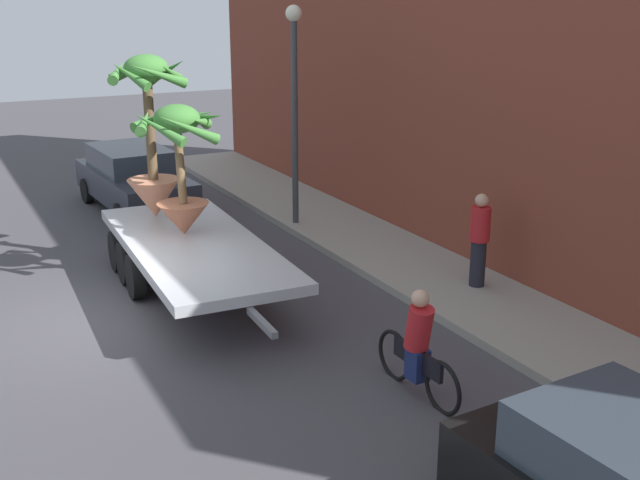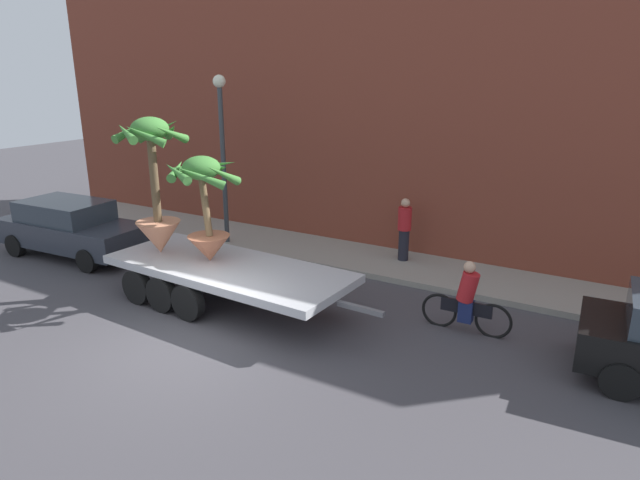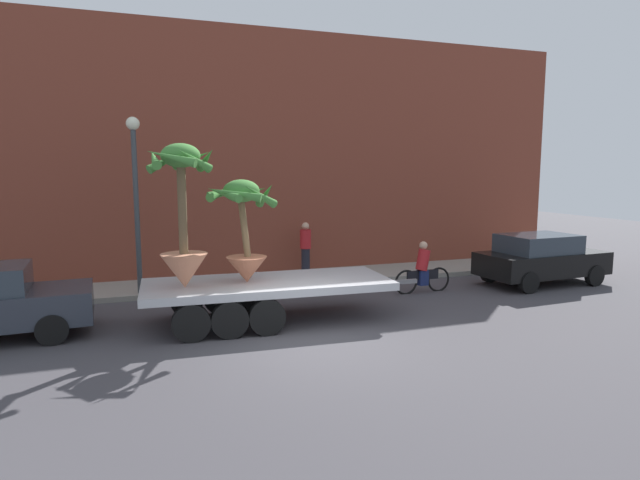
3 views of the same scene
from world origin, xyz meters
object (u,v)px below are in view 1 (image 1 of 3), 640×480
object	(u,v)px
potted_palm_middle	(180,165)
trailing_car	(134,178)
potted_palm_rear	(151,143)
cyclist	(418,349)
flatbed_trailer	(191,249)
pedestrian_near_gate	(479,238)
street_lamp	(294,88)

from	to	relation	value
potted_palm_middle	trailing_car	world-z (taller)	potted_palm_middle
potted_palm_middle	trailing_car	size ratio (longest dim) A/B	0.52
potted_palm_rear	cyclist	distance (m)	7.27
potted_palm_middle	flatbed_trailer	bearing A→B (deg)	5.01
cyclist	pedestrian_near_gate	world-z (taller)	pedestrian_near_gate
potted_palm_rear	pedestrian_near_gate	distance (m)	6.46
potted_palm_rear	street_lamp	world-z (taller)	street_lamp
street_lamp	potted_palm_rear	bearing A→B (deg)	-75.15
cyclist	flatbed_trailer	bearing A→B (deg)	-165.01
potted_palm_middle	trailing_car	xyz separation A→B (m)	(-5.58, 0.54, -1.44)
flatbed_trailer	street_lamp	world-z (taller)	street_lamp
trailing_car	pedestrian_near_gate	size ratio (longest dim) A/B	2.66
pedestrian_near_gate	street_lamp	bearing A→B (deg)	-167.96
potted_palm_rear	cyclist	world-z (taller)	potted_palm_rear
flatbed_trailer	pedestrian_near_gate	bearing A→B (deg)	59.66
flatbed_trailer	potted_palm_middle	xyz separation A→B (m)	(-0.29, -0.03, 1.50)
potted_palm_middle	street_lamp	world-z (taller)	street_lamp
potted_palm_rear	trailing_car	size ratio (longest dim) A/B	0.69
cyclist	trailing_car	distance (m)	11.15
cyclist	pedestrian_near_gate	bearing A→B (deg)	130.17
trailing_car	street_lamp	bearing A→B (deg)	41.03
flatbed_trailer	cyclist	world-z (taller)	cyclist
cyclist	street_lamp	bearing A→B (deg)	165.80
trailing_car	street_lamp	size ratio (longest dim) A/B	0.94
cyclist	street_lamp	world-z (taller)	street_lamp
pedestrian_near_gate	trailing_car	bearing A→B (deg)	-154.93
flatbed_trailer	potted_palm_rear	world-z (taller)	potted_palm_rear
potted_palm_rear	street_lamp	distance (m)	3.73
potted_palm_middle	pedestrian_near_gate	world-z (taller)	potted_palm_middle
potted_palm_rear	cyclist	size ratio (longest dim) A/B	1.71
trailing_car	cyclist	bearing A→B (deg)	4.58
cyclist	trailing_car	xyz separation A→B (m)	(-11.11, -0.89, 0.16)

